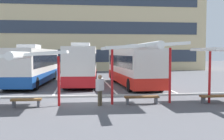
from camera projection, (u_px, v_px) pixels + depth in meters
ground_plane at (87, 102)px, 16.04m from camera, size 160.00×160.00×0.00m
terminal_building at (81, 19)px, 48.65m from camera, size 40.46×12.83×20.28m
coach_bus_0 at (34, 66)px, 25.28m from camera, size 3.55×11.98×3.56m
coach_bus_1 at (82, 66)px, 25.04m from camera, size 3.25×10.23×3.70m
coach_bus_2 at (133, 67)px, 23.89m from camera, size 3.05×10.92×3.53m
lane_stripe_0 at (9, 86)px, 23.87m from camera, size 0.16×14.00×0.01m
lane_stripe_1 at (59, 85)px, 24.39m from camera, size 0.16×14.00×0.01m
lane_stripe_2 at (108, 84)px, 24.92m from camera, size 0.16×14.00×0.01m
lane_stripe_3 at (155, 84)px, 25.44m from camera, size 0.16×14.00×0.01m
waiting_shelter_1 at (25, 56)px, 14.19m from camera, size 4.36×5.16×2.98m
bench_2 at (26, 101)px, 14.47m from camera, size 1.57×0.44×0.45m
waiting_shelter_2 at (143, 47)px, 15.00m from camera, size 4.29×5.28×3.43m
bench_3 at (142, 98)px, 15.36m from camera, size 1.92×0.43×0.45m
bench_4 at (217, 97)px, 15.68m from camera, size 1.99×0.45×0.45m
platform_kerb at (86, 96)px, 17.81m from camera, size 44.00×0.24×0.12m
waiting_passenger_0 at (100, 88)px, 14.81m from camera, size 0.48×0.51×1.67m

